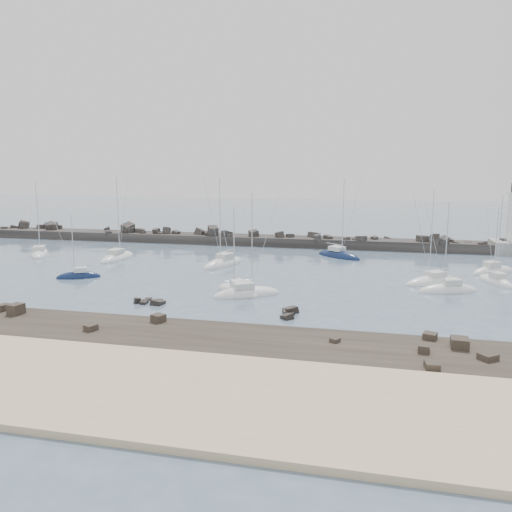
{
  "coord_description": "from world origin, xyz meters",
  "views": [
    {
      "loc": [
        21.03,
        -62.46,
        15.53
      ],
      "look_at": [
        3.88,
        12.0,
        2.19
      ],
      "focal_mm": 35.0,
      "sensor_mm": 36.0,
      "label": 1
    }
  ],
  "objects_px": {
    "sailboat_2": "(118,258)",
    "sailboat_9": "(433,282)",
    "sailboat_6": "(339,256)",
    "sailboat_10": "(493,272)",
    "sailboat_7": "(448,291)",
    "sailboat_1": "(79,277)",
    "sailboat_8": "(495,282)",
    "sailboat_3": "(238,291)",
    "sailboat_5": "(247,294)",
    "sailboat_4": "(223,264)",
    "sailboat_0": "(40,254)"
  },
  "relations": [
    {
      "from": "sailboat_2",
      "to": "sailboat_9",
      "type": "relative_size",
      "value": 1.1
    },
    {
      "from": "sailboat_6",
      "to": "sailboat_10",
      "type": "height_order",
      "value": "sailboat_6"
    },
    {
      "from": "sailboat_6",
      "to": "sailboat_10",
      "type": "distance_m",
      "value": 25.37
    },
    {
      "from": "sailboat_7",
      "to": "sailboat_9",
      "type": "xyz_separation_m",
      "value": [
        -1.36,
        4.67,
        -0.01
      ]
    },
    {
      "from": "sailboat_1",
      "to": "sailboat_8",
      "type": "bearing_deg",
      "value": 9.66
    },
    {
      "from": "sailboat_8",
      "to": "sailboat_3",
      "type": "bearing_deg",
      "value": -158.39
    },
    {
      "from": "sailboat_2",
      "to": "sailboat_5",
      "type": "height_order",
      "value": "sailboat_2"
    },
    {
      "from": "sailboat_4",
      "to": "sailboat_10",
      "type": "bearing_deg",
      "value": 4.23
    },
    {
      "from": "sailboat_0",
      "to": "sailboat_9",
      "type": "bearing_deg",
      "value": -6.72
    },
    {
      "from": "sailboat_6",
      "to": "sailboat_9",
      "type": "relative_size",
      "value": 1.08
    },
    {
      "from": "sailboat_2",
      "to": "sailboat_5",
      "type": "xyz_separation_m",
      "value": [
        28.26,
        -19.8,
        -0.0
      ]
    },
    {
      "from": "sailboat_1",
      "to": "sailboat_8",
      "type": "relative_size",
      "value": 0.89
    },
    {
      "from": "sailboat_3",
      "to": "sailboat_8",
      "type": "distance_m",
      "value": 35.87
    },
    {
      "from": "sailboat_0",
      "to": "sailboat_2",
      "type": "height_order",
      "value": "sailboat_2"
    },
    {
      "from": "sailboat_3",
      "to": "sailboat_4",
      "type": "xyz_separation_m",
      "value": [
        -7.07,
        17.39,
        0.01
      ]
    },
    {
      "from": "sailboat_2",
      "to": "sailboat_7",
      "type": "height_order",
      "value": "sailboat_2"
    },
    {
      "from": "sailboat_5",
      "to": "sailboat_10",
      "type": "xyz_separation_m",
      "value": [
        33.13,
        21.68,
        0.01
      ]
    },
    {
      "from": "sailboat_2",
      "to": "sailboat_3",
      "type": "xyz_separation_m",
      "value": [
        26.76,
        -18.61,
        0.0
      ]
    },
    {
      "from": "sailboat_9",
      "to": "sailboat_7",
      "type": "bearing_deg",
      "value": -73.74
    },
    {
      "from": "sailboat_5",
      "to": "sailboat_9",
      "type": "distance_m",
      "value": 26.48
    },
    {
      "from": "sailboat_4",
      "to": "sailboat_8",
      "type": "bearing_deg",
      "value": -5.91
    },
    {
      "from": "sailboat_9",
      "to": "sailboat_1",
      "type": "bearing_deg",
      "value": -170.98
    },
    {
      "from": "sailboat_1",
      "to": "sailboat_3",
      "type": "distance_m",
      "value": 24.95
    },
    {
      "from": "sailboat_5",
      "to": "sailboat_8",
      "type": "distance_m",
      "value": 34.96
    },
    {
      "from": "sailboat_1",
      "to": "sailboat_6",
      "type": "height_order",
      "value": "sailboat_6"
    },
    {
      "from": "sailboat_8",
      "to": "sailboat_9",
      "type": "bearing_deg",
      "value": -166.63
    },
    {
      "from": "sailboat_5",
      "to": "sailboat_9",
      "type": "height_order",
      "value": "sailboat_9"
    },
    {
      "from": "sailboat_1",
      "to": "sailboat_2",
      "type": "relative_size",
      "value": 0.66
    },
    {
      "from": "sailboat_2",
      "to": "sailboat_10",
      "type": "bearing_deg",
      "value": 1.75
    },
    {
      "from": "sailboat_1",
      "to": "sailboat_9",
      "type": "bearing_deg",
      "value": 9.02
    },
    {
      "from": "sailboat_3",
      "to": "sailboat_7",
      "type": "bearing_deg",
      "value": 13.97
    },
    {
      "from": "sailboat_0",
      "to": "sailboat_7",
      "type": "xyz_separation_m",
      "value": [
        68.94,
        -12.63,
        0.01
      ]
    },
    {
      "from": "sailboat_5",
      "to": "sailboat_9",
      "type": "relative_size",
      "value": 0.99
    },
    {
      "from": "sailboat_0",
      "to": "sailboat_1",
      "type": "relative_size",
      "value": 1.44
    },
    {
      "from": "sailboat_5",
      "to": "sailboat_6",
      "type": "relative_size",
      "value": 0.91
    },
    {
      "from": "sailboat_3",
      "to": "sailboat_10",
      "type": "xyz_separation_m",
      "value": [
        34.63,
        20.48,
        0.01
      ]
    },
    {
      "from": "sailboat_2",
      "to": "sailboat_3",
      "type": "bearing_deg",
      "value": -34.81
    },
    {
      "from": "sailboat_3",
      "to": "sailboat_9",
      "type": "height_order",
      "value": "sailboat_9"
    },
    {
      "from": "sailboat_0",
      "to": "sailboat_5",
      "type": "bearing_deg",
      "value": -24.74
    },
    {
      "from": "sailboat_10",
      "to": "sailboat_7",
      "type": "bearing_deg",
      "value": -120.97
    },
    {
      "from": "sailboat_1",
      "to": "sailboat_8",
      "type": "xyz_separation_m",
      "value": [
        58.08,
        9.89,
        -0.0
      ]
    },
    {
      "from": "sailboat_0",
      "to": "sailboat_7",
      "type": "height_order",
      "value": "sailboat_0"
    },
    {
      "from": "sailboat_2",
      "to": "sailboat_6",
      "type": "height_order",
      "value": "sailboat_2"
    },
    {
      "from": "sailboat_4",
      "to": "sailboat_5",
      "type": "distance_m",
      "value": 20.47
    },
    {
      "from": "sailboat_4",
      "to": "sailboat_9",
      "type": "height_order",
      "value": "sailboat_4"
    },
    {
      "from": "sailboat_6",
      "to": "sailboat_10",
      "type": "bearing_deg",
      "value": -20.47
    },
    {
      "from": "sailboat_9",
      "to": "sailboat_10",
      "type": "distance_m",
      "value": 13.45
    },
    {
      "from": "sailboat_2",
      "to": "sailboat_9",
      "type": "xyz_separation_m",
      "value": [
        51.65,
        -7.4,
        -0.01
      ]
    },
    {
      "from": "sailboat_1",
      "to": "sailboat_6",
      "type": "bearing_deg",
      "value": 36.18
    },
    {
      "from": "sailboat_0",
      "to": "sailboat_4",
      "type": "height_order",
      "value": "sailboat_4"
    }
  ]
}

